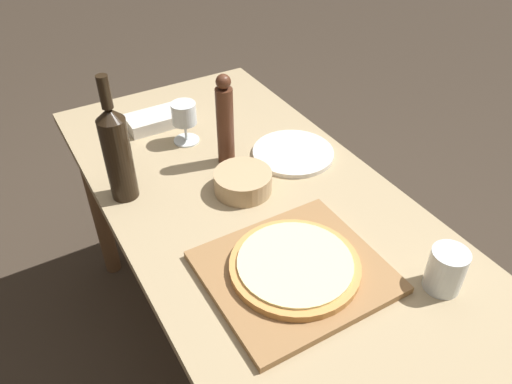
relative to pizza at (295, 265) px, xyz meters
name	(u,v)px	position (x,y,z in m)	size (l,w,h in m)	color
ground_plane	(269,379)	(0.06, 0.18, -0.75)	(12.00, 12.00, 0.00)	#382D23
dining_table	(273,247)	(0.06, 0.18, -0.12)	(0.72, 1.65, 0.72)	#9E8966
cutting_board	(294,272)	(0.00, 0.00, -0.02)	(0.38, 0.34, 0.02)	olive
pizza	(295,265)	(0.00, 0.00, 0.00)	(0.29, 0.29, 0.02)	#C68947
wine_bottle	(117,152)	(-0.23, 0.46, 0.11)	(0.07, 0.07, 0.34)	black
pepper_mill	(225,122)	(0.07, 0.46, 0.10)	(0.05, 0.05, 0.27)	#4C2819
wine_glass	(184,116)	(0.02, 0.62, 0.06)	(0.08, 0.08, 0.13)	silver
small_bowl	(243,182)	(0.05, 0.32, 0.00)	(0.16, 0.16, 0.06)	tan
drinking_tumbler	(446,270)	(0.26, -0.19, 0.02)	(0.08, 0.08, 0.10)	silver
dinner_plate	(293,153)	(0.26, 0.39, -0.02)	(0.24, 0.24, 0.01)	silver
food_container	(154,120)	(-0.03, 0.76, -0.01)	(0.17, 0.10, 0.04)	beige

